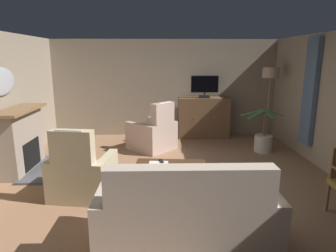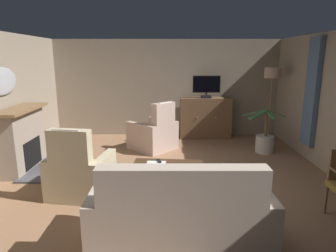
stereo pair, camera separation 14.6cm
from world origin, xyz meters
name	(u,v)px [view 1 (the left image)]	position (x,y,z in m)	size (l,w,h in m)	color
ground_plane	(167,187)	(0.00, 0.00, -0.02)	(6.55, 7.39, 0.04)	#936B4C
wall_back	(165,88)	(0.00, 3.45, 1.28)	(6.55, 0.10, 2.56)	gray
curtain_panel_far	(310,92)	(2.91, 1.31, 1.41)	(0.10, 0.44, 2.15)	slate
rug_central	(176,181)	(0.15, 0.20, 0.01)	(2.72, 1.69, 0.01)	tan
fireplace	(22,142)	(-2.70, 0.78, 0.56)	(0.84, 1.41, 1.19)	#4C4C51
wall_mirror_oval	(1,82)	(-2.94, 0.78, 1.67)	(0.06, 0.99, 0.50)	#B2B7BF
tv_cabinet	(203,118)	(1.03, 3.10, 0.51)	(1.33, 0.48, 1.07)	#4A3523
television	(205,86)	(1.03, 3.04, 1.37)	(0.70, 0.20, 0.57)	black
coffee_table	(171,167)	(0.04, -0.23, 0.42)	(1.13, 0.54, 0.47)	#422B19
tv_remote	(161,161)	(-0.10, -0.13, 0.49)	(0.17, 0.05, 0.02)	black
folded_newspaper	(159,163)	(-0.14, -0.22, 0.48)	(0.30, 0.22, 0.01)	silver
sofa_floral	(187,218)	(0.18, -1.63, 0.35)	(1.99, 0.90, 1.06)	#C6B29E
armchair_by_fireplace	(82,175)	(-1.32, -0.34, 0.35)	(0.98, 0.93, 1.13)	tan
armchair_in_far_corner	(153,135)	(-0.28, 2.05, 0.35)	(1.23, 1.23, 1.14)	#BC9E8E
potted_plant_leafy_by_curtain	(263,141)	(2.21, 1.81, 0.24)	(0.93, 0.64, 0.98)	beige
cat	(92,168)	(-1.39, 0.59, 0.11)	(0.43, 0.65, 0.23)	#937A5B
floor_lamp	(270,80)	(2.55, 2.60, 1.56)	(0.39, 0.39, 1.86)	#4C4233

